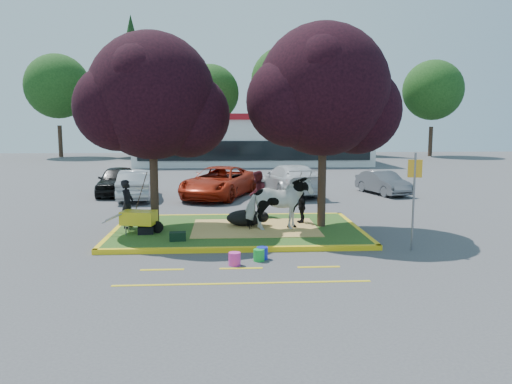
{
  "coord_description": "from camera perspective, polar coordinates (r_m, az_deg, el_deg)",
  "views": [
    {
      "loc": [
        -0.36,
        -16.52,
        3.7
      ],
      "look_at": [
        0.66,
        0.5,
        1.31
      ],
      "focal_mm": 35.0,
      "sensor_mm": 36.0,
      "label": 1
    }
  ],
  "objects": [
    {
      "name": "fire_lane_stripe_b",
      "position": [
        12.87,
        -1.71,
        -8.71
      ],
      "size": [
        1.1,
        0.12,
        0.01
      ],
      "primitive_type": "cube",
      "color": "yellow",
      "rests_on": "ground"
    },
    {
      "name": "handler",
      "position": [
        17.36,
        -14.49,
        -1.33
      ],
      "size": [
        0.49,
        0.66,
        1.63
      ],
      "primitive_type": "imported",
      "rotation": [
        0.0,
        0.0,
        1.39
      ],
      "color": "black",
      "rests_on": "median_island"
    },
    {
      "name": "tree_purple_right",
      "position": [
        17.04,
        7.8,
        10.81
      ],
      "size": [
        5.3,
        4.4,
        6.82
      ],
      "color": "black",
      "rests_on": "median_island"
    },
    {
      "name": "fire_lane_stripe_a",
      "position": [
        12.97,
        -10.68,
        -8.72
      ],
      "size": [
        1.1,
        0.12,
        0.01
      ],
      "primitive_type": "cube",
      "color": "yellow",
      "rests_on": "ground"
    },
    {
      "name": "visitor_a",
      "position": [
        18.88,
        0.16,
        -0.19
      ],
      "size": [
        0.85,
        0.98,
        1.73
      ],
      "primitive_type": "imported",
      "rotation": [
        0.0,
        0.0,
        -1.83
      ],
      "color": "#4D161F",
      "rests_on": "median_island"
    },
    {
      "name": "sign_post",
      "position": [
        14.95,
        17.62,
        0.26
      ],
      "size": [
        0.4,
        0.11,
        2.85
      ],
      "rotation": [
        0.0,
        0.0,
        -0.19
      ],
      "color": "slate",
      "rests_on": "ground"
    },
    {
      "name": "visitor_b",
      "position": [
        17.72,
        5.22,
        -1.68
      ],
      "size": [
        0.39,
        0.72,
        1.17
      ],
      "primitive_type": "imported",
      "rotation": [
        0.0,
        0.0,
        -1.41
      ],
      "color": "black",
      "rests_on": "median_island"
    },
    {
      "name": "gear_bag_green",
      "position": [
        15.29,
        -8.94,
        -5.03
      ],
      "size": [
        0.52,
        0.35,
        0.26
      ],
      "primitive_type": "cube",
      "rotation": [
        0.0,
        0.0,
        0.08
      ],
      "color": "black",
      "rests_on": "median_island"
    },
    {
      "name": "treeline",
      "position": [
        54.3,
        -1.79,
        12.24
      ],
      "size": [
        46.58,
        7.8,
        14.63
      ],
      "color": "black",
      "rests_on": "ground"
    },
    {
      "name": "ground",
      "position": [
        16.94,
        -2.15,
        -4.64
      ],
      "size": [
        90.0,
        90.0,
        0.0
      ],
      "primitive_type": "plane",
      "color": "#424244",
      "rests_on": "ground"
    },
    {
      "name": "median_island",
      "position": [
        16.92,
        -2.15,
        -4.39
      ],
      "size": [
        8.0,
        5.0,
        0.15
      ],
      "primitive_type": "cube",
      "color": "#234816",
      "rests_on": "ground"
    },
    {
      "name": "fire_lane_stripe_c",
      "position": [
        13.08,
        7.18,
        -8.5
      ],
      "size": [
        1.1,
        0.12,
        0.01
      ],
      "primitive_type": "cube",
      "color": "yellow",
      "rests_on": "ground"
    },
    {
      "name": "curb_right",
      "position": [
        17.49,
        11.38,
        -4.14
      ],
      "size": [
        0.16,
        5.3,
        0.15
      ],
      "primitive_type": "cube",
      "color": "yellow",
      "rests_on": "ground"
    },
    {
      "name": "fire_lane_long",
      "position": [
        11.73,
        -1.53,
        -10.39
      ],
      "size": [
        6.0,
        0.1,
        0.01
      ],
      "primitive_type": "cube",
      "color": "yellow",
      "rests_on": "ground"
    },
    {
      "name": "curb_near",
      "position": [
        14.41,
        -1.91,
        -6.59
      ],
      "size": [
        8.3,
        0.16,
        0.15
      ],
      "primitive_type": "cube",
      "color": "yellow",
      "rests_on": "ground"
    },
    {
      "name": "bucket_blue",
      "position": [
        13.67,
        0.71,
        -6.99
      ],
      "size": [
        0.38,
        0.38,
        0.33
      ],
      "primitive_type": "cylinder",
      "rotation": [
        0.0,
        0.0,
        -0.29
      ],
      "color": "#1726BF",
      "rests_on": "ground"
    },
    {
      "name": "curb_far",
      "position": [
        19.45,
        -2.32,
        -2.77
      ],
      "size": [
        8.3,
        0.16,
        0.15
      ],
      "primitive_type": "cube",
      "color": "yellow",
      "rests_on": "ground"
    },
    {
      "name": "curb_left",
      "position": [
        17.32,
        -15.81,
        -4.4
      ],
      "size": [
        0.16,
        5.3,
        0.15
      ],
      "primitive_type": "cube",
      "color": "yellow",
      "rests_on": "ground"
    },
    {
      "name": "bucket_green",
      "position": [
        13.49,
        0.33,
        -7.23
      ],
      "size": [
        0.38,
        0.38,
        0.32
      ],
      "primitive_type": "cylinder",
      "rotation": [
        0.0,
        0.0,
        0.31
      ],
      "color": "green",
      "rests_on": "ground"
    },
    {
      "name": "cow",
      "position": [
        16.43,
        2.59,
        -1.32
      ],
      "size": [
        2.24,
        1.26,
        1.79
      ],
      "primitive_type": "imported",
      "rotation": [
        0.0,
        0.0,
        1.72
      ],
      "color": "silver",
      "rests_on": "median_island"
    },
    {
      "name": "straw_bedding",
      "position": [
        16.93,
        -0.11,
        -4.1
      ],
      "size": [
        4.2,
        3.0,
        0.01
      ],
      "primitive_type": "cube",
      "color": "#E6B45E",
      "rests_on": "median_island"
    },
    {
      "name": "car_black",
      "position": [
        26.59,
        -15.56,
        1.28
      ],
      "size": [
        1.93,
        4.36,
        1.46
      ],
      "primitive_type": "imported",
      "rotation": [
        0.0,
        0.0,
        0.05
      ],
      "color": "black",
      "rests_on": "ground"
    },
    {
      "name": "tree_purple_left",
      "position": [
        17.09,
        -11.76,
        10.03
      ],
      "size": [
        5.06,
        4.2,
        6.51
      ],
      "color": "black",
      "rests_on": "median_island"
    },
    {
      "name": "car_silver",
      "position": [
        24.82,
        -13.4,
        0.85
      ],
      "size": [
        1.78,
        4.4,
        1.42
      ],
      "primitive_type": "imported",
      "rotation": [
        0.0,
        0.0,
        3.21
      ],
      "color": "#ABAFB4",
      "rests_on": "ground"
    },
    {
      "name": "car_grey",
      "position": [
        26.62,
        14.31,
        1.03
      ],
      "size": [
        2.17,
        3.81,
        1.19
      ],
      "primitive_type": "imported",
      "rotation": [
        0.0,
        0.0,
        0.27
      ],
      "color": "#55575C",
      "rests_on": "ground"
    },
    {
      "name": "gear_bag_dark",
      "position": [
        16.35,
        -12.5,
        -4.3
      ],
      "size": [
        0.52,
        0.33,
        0.25
      ],
      "primitive_type": "cube",
      "rotation": [
        0.0,
        0.0,
        0.13
      ],
      "color": "black",
      "rests_on": "median_island"
    },
    {
      "name": "bucket_pink",
      "position": [
        13.1,
        -2.46,
        -7.65
      ],
      "size": [
        0.33,
        0.33,
        0.34
      ],
      "primitive_type": "cylinder",
      "rotation": [
        0.0,
        0.0,
        -0.05
      ],
      "color": "#E833A5",
      "rests_on": "ground"
    },
    {
      "name": "car_red",
      "position": [
        24.69,
        -4.27,
        1.12
      ],
      "size": [
        4.25,
        6.0,
        1.52
      ],
      "primitive_type": "imported",
      "rotation": [
        0.0,
        0.0,
        -0.35
      ],
      "color": "#A5220D",
      "rests_on": "ground"
    },
    {
      "name": "retail_building",
      "position": [
        44.59,
        -0.41,
        6.12
      ],
      "size": [
        20.4,
        8.4,
        4.4
      ],
      "color": "silver",
      "rests_on": "ground"
    },
    {
      "name": "calf",
      "position": [
        17.22,
        -1.25,
        -2.97
      ],
      "size": [
        1.37,
        0.89,
        0.56
      ],
      "primitive_type": "ellipsoid",
      "rotation": [
        0.0,
        0.0,
        0.13
      ],
      "color": "black",
      "rests_on": "median_island"
    },
    {
      "name": "wheelbarrow",
      "position": [
        16.45,
        -13.21,
        -2.91
      ],
      "size": [
        1.93,
        0.86,
        0.73
      ],
      "rotation": [
        0.0,
        0.0,
        -0.22
      ],
      "color": "black",
      "rests_on": "median_island"
    },
    {
      "name": "car_white",
      "position": [
        25.79,
        3.9,
        1.45
      ],
      "size": [
        3.12,
        5.64,
        1.55
      ],
      "primitive_type": "imported",
      "rotation": [
        0.0,
        0.0,
        3.33
      ],
      "color": "silver",
      "rests_on": "ground"
    }
  ]
}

